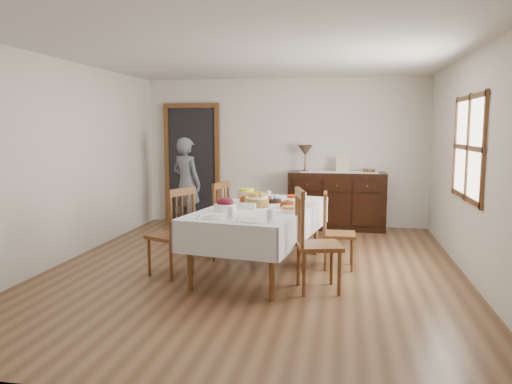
% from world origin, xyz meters
% --- Properties ---
extents(ground, '(6.00, 6.00, 0.00)m').
position_xyz_m(ground, '(0.00, 0.00, 0.00)').
color(ground, brown).
extents(room_shell, '(5.02, 6.02, 2.65)m').
position_xyz_m(room_shell, '(-0.15, 0.42, 1.64)').
color(room_shell, silver).
rests_on(room_shell, ground).
extents(dining_table, '(1.54, 2.45, 0.79)m').
position_xyz_m(dining_table, '(0.08, -0.02, 0.69)').
color(dining_table, silver).
rests_on(dining_table, ground).
extents(chair_left_near, '(0.58, 0.58, 1.05)m').
position_xyz_m(chair_left_near, '(-0.88, -0.42, 0.53)').
color(chair_left_near, brown).
rests_on(chair_left_near, ground).
extents(chair_left_far, '(0.53, 0.53, 1.03)m').
position_xyz_m(chair_left_far, '(-0.66, 0.49, 0.52)').
color(chair_left_far, brown).
rests_on(chair_left_far, ground).
extents(chair_right_near, '(0.55, 0.55, 1.10)m').
position_xyz_m(chair_right_near, '(0.76, -0.68, 0.55)').
color(chair_right_near, brown).
rests_on(chair_right_near, ground).
extents(chair_right_far, '(0.40, 0.40, 0.95)m').
position_xyz_m(chair_right_far, '(0.97, 0.26, 0.48)').
color(chair_right_far, brown).
rests_on(chair_right_far, ground).
extents(sideboard, '(1.64, 0.59, 0.98)m').
position_xyz_m(sideboard, '(0.94, 2.72, 0.49)').
color(sideboard, black).
rests_on(sideboard, ground).
extents(person, '(0.62, 0.53, 1.68)m').
position_xyz_m(person, '(-1.60, 2.27, 0.84)').
color(person, '#585A66').
rests_on(person, ground).
extents(bread_basket, '(0.30, 0.30, 0.18)m').
position_xyz_m(bread_basket, '(0.03, -0.00, 0.87)').
color(bread_basket, olive).
rests_on(bread_basket, dining_table).
extents(egg_basket, '(0.23, 0.23, 0.10)m').
position_xyz_m(egg_basket, '(0.17, 0.36, 0.83)').
color(egg_basket, black).
rests_on(egg_basket, dining_table).
extents(ham_platter_a, '(0.32, 0.32, 0.11)m').
position_xyz_m(ham_platter_a, '(-0.15, 0.27, 0.82)').
color(ham_platter_a, white).
rests_on(ham_platter_a, dining_table).
extents(ham_platter_b, '(0.28, 0.28, 0.11)m').
position_xyz_m(ham_platter_b, '(0.41, -0.06, 0.82)').
color(ham_platter_b, white).
rests_on(ham_platter_b, dining_table).
extents(beet_bowl, '(0.25, 0.25, 0.16)m').
position_xyz_m(beet_bowl, '(-0.27, -0.38, 0.85)').
color(beet_bowl, white).
rests_on(beet_bowl, dining_table).
extents(carrot_bowl, '(0.20, 0.20, 0.09)m').
position_xyz_m(carrot_bowl, '(0.43, 0.44, 0.83)').
color(carrot_bowl, white).
rests_on(carrot_bowl, dining_table).
extents(pineapple_bowl, '(0.24, 0.24, 0.13)m').
position_xyz_m(pineapple_bowl, '(-0.23, 0.68, 0.85)').
color(pineapple_bowl, tan).
rests_on(pineapple_bowl, dining_table).
extents(casserole_dish, '(0.23, 0.23, 0.07)m').
position_xyz_m(casserole_dish, '(0.48, -0.36, 0.82)').
color(casserole_dish, white).
rests_on(casserole_dish, dining_table).
extents(butter_dish, '(0.15, 0.11, 0.07)m').
position_xyz_m(butter_dish, '(-0.02, -0.22, 0.82)').
color(butter_dish, white).
rests_on(butter_dish, dining_table).
extents(setting_left, '(0.44, 0.31, 0.10)m').
position_xyz_m(setting_left, '(-0.24, -0.81, 0.81)').
color(setting_left, white).
rests_on(setting_left, dining_table).
extents(setting_right, '(0.44, 0.31, 0.10)m').
position_xyz_m(setting_right, '(0.20, -0.91, 0.81)').
color(setting_right, white).
rests_on(setting_right, dining_table).
extents(glass_far_a, '(0.07, 0.07, 0.10)m').
position_xyz_m(glass_far_a, '(0.06, 0.71, 0.84)').
color(glass_far_a, silver).
rests_on(glass_far_a, dining_table).
extents(glass_far_b, '(0.06, 0.06, 0.10)m').
position_xyz_m(glass_far_b, '(0.54, 0.64, 0.84)').
color(glass_far_b, silver).
rests_on(glass_far_b, dining_table).
extents(runner, '(1.30, 0.35, 0.01)m').
position_xyz_m(runner, '(0.98, 2.74, 0.99)').
color(runner, white).
rests_on(runner, sideboard).
extents(table_lamp, '(0.26, 0.26, 0.46)m').
position_xyz_m(table_lamp, '(0.39, 2.72, 1.34)').
color(table_lamp, brown).
rests_on(table_lamp, sideboard).
extents(picture_frame, '(0.22, 0.08, 0.28)m').
position_xyz_m(picture_frame, '(1.03, 2.70, 1.12)').
color(picture_frame, beige).
rests_on(picture_frame, sideboard).
extents(deco_bowl, '(0.20, 0.20, 0.06)m').
position_xyz_m(deco_bowl, '(1.47, 2.75, 1.01)').
color(deco_bowl, brown).
rests_on(deco_bowl, sideboard).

